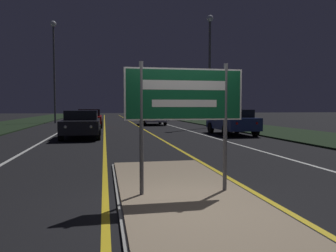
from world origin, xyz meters
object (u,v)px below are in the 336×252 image
object	(u,v)px
car_receding_1	(153,116)
car_receding_2	(162,114)
highway_sign	(185,101)
car_receding_0	(232,121)
streetlight_left_far	(54,56)
streetlight_right_near	(210,57)
car_approaching_1	(90,118)
car_approaching_0	(82,123)

from	to	relation	value
car_receding_1	car_receding_2	xyz separation A→B (m)	(2.78, 11.23, 0.00)
highway_sign	car_receding_0	distance (m)	13.61
streetlight_left_far	car_receding_0	world-z (taller)	streetlight_left_far
highway_sign	car_receding_0	bearing A→B (deg)	64.38
streetlight_right_near	car_receding_1	world-z (taller)	streetlight_right_near
streetlight_right_near	car_approaching_1	bearing A→B (deg)	165.56
streetlight_right_near	car_receding_0	size ratio (longest dim) A/B	2.05
car_receding_1	car_receding_0	bearing A→B (deg)	-75.04
highway_sign	car_approaching_1	xyz separation A→B (m)	(-2.50, 20.73, -0.97)
streetlight_left_far	car_receding_2	distance (m)	14.66
car_receding_1	car_approaching_1	bearing A→B (deg)	-153.53
car_receding_2	car_receding_1	bearing A→B (deg)	-103.89
car_approaching_1	car_receding_2	bearing A→B (deg)	59.61
streetlight_left_far	car_receding_0	xyz separation A→B (m)	(12.00, -15.95, -5.83)
streetlight_left_far	car_approaching_0	bearing A→B (deg)	-77.51
car_receding_2	car_approaching_0	bearing A→B (deg)	-109.86
car_approaching_1	car_receding_1	bearing A→B (deg)	26.47
car_receding_0	car_approaching_1	world-z (taller)	car_receding_0
highway_sign	car_approaching_0	distance (m)	12.24
car_receding_0	car_approaching_0	size ratio (longest dim) A/B	0.93
car_approaching_0	streetlight_right_near	bearing A→B (deg)	35.54
streetlight_left_far	car_receding_0	size ratio (longest dim) A/B	2.39
car_receding_0	car_receding_1	distance (m)	11.56
car_receding_0	car_receding_2	size ratio (longest dim) A/B	0.94
car_receding_2	car_approaching_1	size ratio (longest dim) A/B	0.93
streetlight_left_far	car_receding_2	world-z (taller)	streetlight_left_far
highway_sign	car_receding_2	xyz separation A→B (m)	(5.66, 34.64, -0.95)
car_approaching_0	car_approaching_1	world-z (taller)	car_approaching_1
streetlight_right_near	car_receding_2	distance (m)	16.89
car_receding_1	car_approaching_0	xyz separation A→B (m)	(-5.42, -11.47, -0.02)
streetlight_left_far	car_receding_1	distance (m)	11.76
highway_sign	car_approaching_1	distance (m)	20.90
car_receding_0	car_approaching_1	size ratio (longest dim) A/B	0.87
car_receding_0	car_receding_1	bearing A→B (deg)	104.96
car_approaching_0	car_approaching_1	bearing A→B (deg)	89.75
streetlight_left_far	streetlight_right_near	size ratio (longest dim) A/B	1.17
streetlight_right_near	car_receding_1	xyz separation A→B (m)	(-3.63, 5.00, -4.59)
car_receding_0	car_receding_2	world-z (taller)	car_receding_0
highway_sign	car_receding_1	bearing A→B (deg)	82.97
car_receding_2	streetlight_left_far	bearing A→B (deg)	-151.31
streetlight_right_near	car_approaching_0	bearing A→B (deg)	-144.46
car_receding_1	streetlight_left_far	bearing A→B (deg)	152.09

